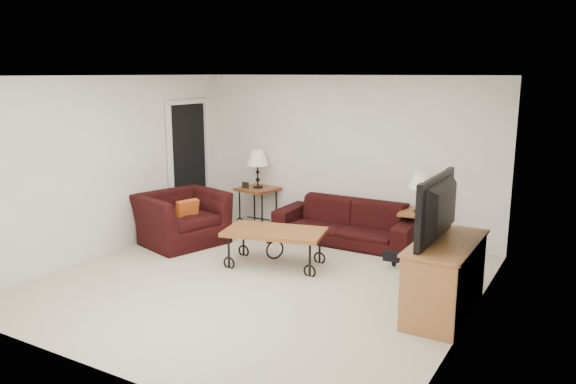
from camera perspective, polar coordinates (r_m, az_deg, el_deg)
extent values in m
plane|color=beige|center=(7.07, -2.88, -8.99)|extent=(5.00, 5.00, 0.00)
cube|color=white|center=(8.89, 5.83, 3.67)|extent=(5.00, 0.02, 2.50)
cube|color=white|center=(4.88, -19.23, -3.93)|extent=(5.00, 0.02, 2.50)
cube|color=white|center=(8.33, -17.58, 2.61)|extent=(0.02, 5.00, 2.50)
cube|color=white|center=(5.78, 18.28, -1.43)|extent=(0.02, 5.00, 2.50)
plane|color=white|center=(6.60, -3.11, 11.72)|extent=(5.00, 5.00, 0.00)
cube|color=black|center=(9.52, -10.06, 2.71)|extent=(0.08, 0.94, 2.04)
imported|color=black|center=(8.55, 5.98, -3.06)|extent=(2.18, 0.85, 0.64)
cube|color=#976526|center=(9.50, -3.07, -1.45)|extent=(0.67, 0.67, 0.64)
cube|color=#976526|center=(8.37, 13.08, -3.87)|extent=(0.58, 0.58, 0.57)
cube|color=black|center=(9.38, -4.36, 0.69)|extent=(0.13, 0.02, 0.11)
cube|color=black|center=(8.10, 13.89, -1.99)|extent=(0.12, 0.03, 0.10)
cube|color=#976526|center=(7.51, -1.35, -5.69)|extent=(1.44, 1.00, 0.49)
imported|color=black|center=(8.60, -10.76, -2.64)|extent=(1.34, 1.44, 0.77)
cube|color=#BB4118|center=(8.43, -10.25, -1.98)|extent=(0.19, 0.36, 0.35)
cube|color=#A36E3C|center=(6.25, 15.68, -8.39)|extent=(0.56, 1.34, 0.81)
imported|color=black|center=(6.04, 15.89, -1.68)|extent=(0.16, 1.20, 0.69)
ellipsoid|color=black|center=(7.61, 10.78, -5.93)|extent=(0.34, 0.26, 0.43)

